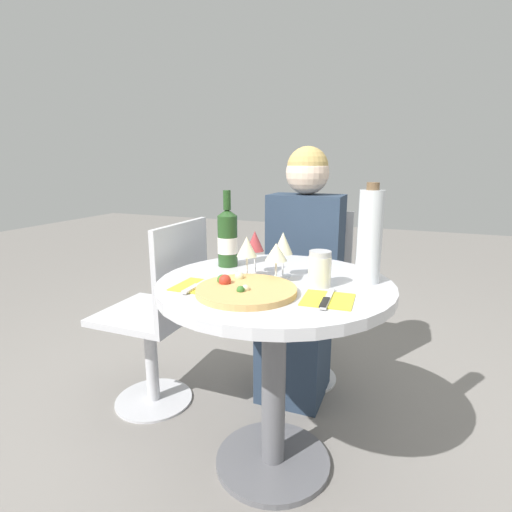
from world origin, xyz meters
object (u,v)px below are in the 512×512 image
Objects in this scene: seated_diner at (301,282)px; pizza_large at (245,290)px; tall_carafe at (370,236)px; chair_behind_diner at (307,297)px; dining_table at (274,327)px; chair_empty_side at (160,318)px; wine_bottle at (228,238)px.

seated_diner reaches higher than pizza_large.
seated_diner is at bearing 127.64° from tall_carafe.
chair_behind_diner is at bearing -90.00° from seated_diner.
dining_table is 0.66m from chair_empty_side.
dining_table is 2.42× the size of tall_carafe.
wine_bottle is at bearing 177.88° from tall_carafe.
chair_behind_diner reaches higher than dining_table.
seated_diner is at bearing 96.37° from dining_table.
chair_empty_side is 2.80× the size of pizza_large.
pizza_large is 0.46m from tall_carafe.
chair_empty_side is at bearing 173.00° from wine_bottle.
seated_diner is 4.08× the size of wine_bottle.
wine_bottle reaches higher than pizza_large.
tall_carafe is at bearing 38.31° from pizza_large.
wine_bottle is at bearing 151.55° from dining_table.
seated_diner is 0.70m from chair_empty_side.
dining_table is 0.92× the size of chair_behind_diner.
chair_behind_diner is 1.00× the size of chair_empty_side.
pizza_large reaches higher than dining_table.
seated_diner is 0.76m from pizza_large.
chair_behind_diner reaches higher than pizza_large.
wine_bottle reaches higher than chair_behind_diner.
seated_diner is at bearing 91.60° from pizza_large.
seated_diner is 3.60× the size of tall_carafe.
seated_diner is (-0.07, 0.58, -0.00)m from dining_table.
tall_carafe is (0.30, 0.11, 0.33)m from dining_table.
pizza_large is 0.94× the size of tall_carafe.
tall_carafe is (0.92, -0.07, 0.46)m from chair_empty_side.
chair_empty_side is 2.63× the size of tall_carafe.
seated_diner is 3.82× the size of pizza_large.
wine_bottle is (-0.20, 0.29, 0.10)m from pizza_large.
dining_table is 0.46m from tall_carafe.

